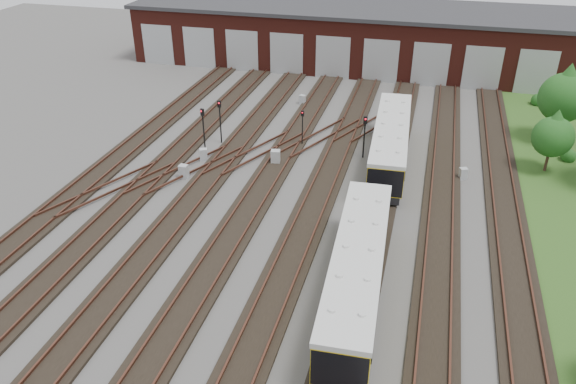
# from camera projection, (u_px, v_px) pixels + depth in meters

# --- Properties ---
(ground) EXTENTS (120.00, 120.00, 0.00)m
(ground) POSITION_uv_depth(u_px,v_px,m) (249.00, 270.00, 30.72)
(ground) COLOR #494744
(ground) RESTS_ON ground
(track_network) EXTENTS (30.40, 70.00, 0.33)m
(track_network) POSITION_uv_depth(u_px,v_px,m) (249.00, 262.00, 31.20)
(track_network) COLOR black
(track_network) RESTS_ON ground
(maintenance_shed) EXTENTS (51.00, 12.50, 6.35)m
(maintenance_shed) POSITION_uv_depth(u_px,v_px,m) (361.00, 35.00, 62.75)
(maintenance_shed) COLOR #501A14
(maintenance_shed) RESTS_ON ground
(metro_train) EXTENTS (3.05, 45.56, 2.78)m
(metro_train) POSITION_uv_depth(u_px,v_px,m) (357.00, 271.00, 27.80)
(metro_train) COLOR black
(metro_train) RESTS_ON ground
(signal_mast_0) EXTENTS (0.32, 0.31, 3.44)m
(signal_mast_0) POSITION_uv_depth(u_px,v_px,m) (203.00, 124.00, 43.02)
(signal_mast_0) COLOR black
(signal_mast_0) RESTS_ON ground
(signal_mast_1) EXTENTS (0.30, 0.28, 3.57)m
(signal_mast_1) POSITION_uv_depth(u_px,v_px,m) (220.00, 116.00, 44.21)
(signal_mast_1) COLOR black
(signal_mast_1) RESTS_ON ground
(signal_mast_2) EXTENTS (0.22, 0.21, 2.95)m
(signal_mast_2) POSITION_uv_depth(u_px,v_px,m) (302.00, 124.00, 43.92)
(signal_mast_2) COLOR black
(signal_mast_2) RESTS_ON ground
(signal_mast_3) EXTENTS (0.31, 0.29, 3.35)m
(signal_mast_3) POSITION_uv_depth(u_px,v_px,m) (365.00, 131.00, 41.91)
(signal_mast_3) COLOR black
(signal_mast_3) RESTS_ON ground
(relay_cabinet_0) EXTENTS (0.69, 0.64, 0.93)m
(relay_cabinet_0) POSITION_uv_depth(u_px,v_px,m) (204.00, 155.00, 42.33)
(relay_cabinet_0) COLOR #A9ADAF
(relay_cabinet_0) RESTS_ON ground
(relay_cabinet_1) EXTENTS (0.62, 0.56, 0.86)m
(relay_cabinet_1) POSITION_uv_depth(u_px,v_px,m) (302.00, 100.00, 52.79)
(relay_cabinet_1) COLOR #A9ADAF
(relay_cabinet_1) RESTS_ON ground
(relay_cabinet_2) EXTENTS (0.62, 0.53, 0.99)m
(relay_cabinet_2) POSITION_uv_depth(u_px,v_px,m) (184.00, 172.00, 39.84)
(relay_cabinet_2) COLOR #A9ADAF
(relay_cabinet_2) RESTS_ON ground
(relay_cabinet_3) EXTENTS (0.76, 0.67, 1.12)m
(relay_cabinet_3) POSITION_uv_depth(u_px,v_px,m) (276.00, 157.00, 41.70)
(relay_cabinet_3) COLOR #A9ADAF
(relay_cabinet_3) RESTS_ON ground
(relay_cabinet_4) EXTENTS (0.64, 0.60, 0.86)m
(relay_cabinet_4) POSITION_uv_depth(u_px,v_px,m) (463.00, 174.00, 39.69)
(relay_cabinet_4) COLOR #A9ADAF
(relay_cabinet_4) RESTS_ON ground
(tree_0) EXTENTS (3.89, 3.89, 6.44)m
(tree_0) POSITION_uv_depth(u_px,v_px,m) (565.00, 92.00, 43.64)
(tree_0) COLOR #352318
(tree_0) RESTS_ON ground
(tree_1) EXTENTS (2.89, 2.89, 4.79)m
(tree_1) POSITION_uv_depth(u_px,v_px,m) (554.00, 132.00, 39.46)
(tree_1) COLOR #352318
(tree_1) RESTS_ON ground
(bush_1) EXTENTS (1.12, 1.12, 1.12)m
(bush_1) POSITION_uv_depth(u_px,v_px,m) (569.00, 154.00, 42.17)
(bush_1) COLOR #134313
(bush_1) RESTS_ON ground
(bush_2) EXTENTS (1.29, 1.29, 1.29)m
(bush_2) POSITION_uv_depth(u_px,v_px,m) (539.00, 98.00, 52.42)
(bush_2) COLOR #134313
(bush_2) RESTS_ON ground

